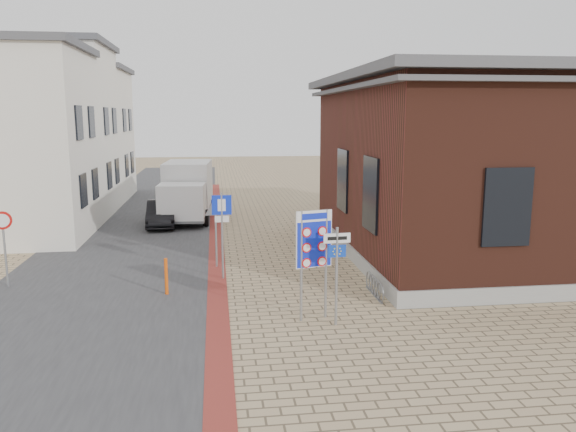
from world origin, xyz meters
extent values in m
plane|color=tan|center=(0.00, 0.00, 0.00)|extent=(120.00, 120.00, 0.00)
cube|color=#38383A|center=(-5.50, 15.00, 0.01)|extent=(7.00, 60.00, 0.02)
cube|color=maroon|center=(-2.00, 10.00, 0.01)|extent=(0.60, 40.00, 0.02)
cube|color=gray|center=(9.00, 7.00, 0.25)|extent=(12.15, 12.15, 0.50)
cube|color=#4C2318|center=(9.00, 7.00, 3.50)|extent=(12.00, 12.00, 6.00)
cube|color=#4D4E52|center=(9.00, 7.00, 6.65)|extent=(13.00, 13.00, 0.30)
cube|color=#4D4E52|center=(9.00, 7.00, 6.25)|extent=(12.70, 12.70, 0.15)
cube|color=black|center=(2.98, 4.00, 2.80)|extent=(0.12, 1.60, 2.40)
cube|color=black|center=(2.98, 8.00, 2.80)|extent=(0.12, 1.60, 2.40)
cube|color=black|center=(6.00, 0.98, 2.80)|extent=(1.40, 0.12, 2.20)
cube|color=silver|center=(-11.00, 12.00, 4.00)|extent=(7.00, 6.00, 8.00)
cube|color=black|center=(-7.48, 10.80, 2.20)|extent=(0.10, 1.10, 1.40)
cube|color=black|center=(-7.48, 13.20, 2.20)|extent=(0.10, 1.10, 1.40)
cube|color=black|center=(-7.48, 10.80, 5.00)|extent=(0.10, 1.10, 1.40)
cube|color=black|center=(-7.48, 13.20, 5.00)|extent=(0.10, 1.10, 1.40)
cube|color=silver|center=(-11.00, 18.00, 4.40)|extent=(7.00, 6.00, 8.80)
cube|color=#4D4E52|center=(-11.00, 18.00, 8.95)|extent=(7.40, 6.40, 0.30)
cube|color=black|center=(-7.48, 16.80, 2.20)|extent=(0.10, 1.10, 1.40)
cube|color=black|center=(-7.48, 19.20, 2.20)|extent=(0.10, 1.10, 1.40)
cube|color=black|center=(-7.48, 16.80, 5.00)|extent=(0.10, 1.10, 1.40)
cube|color=black|center=(-7.48, 19.20, 5.00)|extent=(0.10, 1.10, 1.40)
cube|color=silver|center=(-11.00, 24.00, 4.00)|extent=(7.00, 6.00, 8.00)
cube|color=#4D4E52|center=(-11.00, 24.00, 8.15)|extent=(7.40, 6.40, 0.30)
cube|color=black|center=(-7.48, 22.80, 2.20)|extent=(0.10, 1.10, 1.40)
cube|color=black|center=(-7.48, 25.20, 2.20)|extent=(0.10, 1.10, 1.40)
cube|color=black|center=(-7.48, 22.80, 5.00)|extent=(0.10, 1.10, 1.40)
cube|color=black|center=(-7.48, 25.20, 5.00)|extent=(0.10, 1.10, 1.40)
torus|color=slate|center=(2.65, 1.60, 0.28)|extent=(0.04, 0.60, 0.60)
torus|color=slate|center=(2.65, 1.90, 0.28)|extent=(0.04, 0.60, 0.60)
torus|color=slate|center=(2.65, 2.20, 0.28)|extent=(0.04, 0.60, 0.60)
torus|color=slate|center=(2.65, 2.50, 0.28)|extent=(0.04, 0.60, 0.60)
torus|color=slate|center=(2.65, 2.80, 0.28)|extent=(0.04, 0.60, 0.60)
cube|color=slate|center=(2.65, 2.20, 0.02)|extent=(0.08, 1.60, 0.04)
imported|color=black|center=(-4.61, 13.91, 0.62)|extent=(1.51, 3.82, 1.24)
cube|color=slate|center=(-3.45, 15.27, 0.46)|extent=(2.51, 5.66, 0.26)
cube|color=white|center=(-3.57, 13.33, 1.28)|extent=(2.26, 1.88, 1.64)
cube|color=black|center=(-3.62, 12.56, 1.59)|extent=(1.95, 0.21, 0.82)
cube|color=white|center=(-3.39, 16.19, 1.79)|extent=(2.49, 3.83, 2.25)
cylinder|color=black|center=(-4.63, 13.71, 0.41)|extent=(0.31, 0.83, 0.82)
cylinder|color=black|center=(-2.48, 13.57, 0.41)|extent=(0.31, 0.83, 0.82)
cylinder|color=black|center=(-4.41, 16.98, 0.41)|extent=(0.31, 0.83, 0.82)
cylinder|color=black|center=(-2.27, 16.84, 0.41)|extent=(0.31, 0.83, 0.82)
cylinder|color=gray|center=(0.16, 0.41, 1.46)|extent=(0.07, 0.07, 2.91)
cylinder|color=gray|center=(0.84, 0.59, 1.46)|extent=(0.07, 0.07, 2.91)
cube|color=white|center=(0.50, 0.50, 2.16)|extent=(0.97, 0.29, 1.50)
cube|color=#1022C0|center=(0.50, 0.50, 2.16)|extent=(0.94, 0.29, 1.46)
cube|color=white|center=(0.50, 0.50, 2.76)|extent=(0.94, 0.29, 0.28)
cylinder|color=gray|center=(1.00, 0.01, 1.28)|extent=(0.07, 0.07, 2.56)
cube|color=white|center=(1.00, 0.01, 2.28)|extent=(0.69, 0.09, 0.24)
cube|color=#0F38B7|center=(1.00, 0.01, 1.95)|extent=(0.47, 0.07, 0.31)
cylinder|color=gray|center=(-1.80, 4.50, 1.43)|extent=(0.07, 0.07, 2.87)
cube|color=#102CCB|center=(-1.80, 4.50, 2.46)|extent=(0.63, 0.04, 0.63)
cube|color=white|center=(-1.80, 4.50, 2.01)|extent=(0.46, 0.04, 0.21)
cylinder|color=gray|center=(-2.00, 6.00, 1.20)|extent=(0.07, 0.07, 2.40)
cylinder|color=gray|center=(-8.50, 4.50, 1.20)|extent=(0.07, 0.07, 2.40)
cylinder|color=#B7100D|center=(-8.50, 4.50, 2.12)|extent=(0.55, 0.21, 0.57)
cylinder|color=#ED540C|center=(-3.50, 3.07, 0.56)|extent=(0.13, 0.13, 1.12)
camera|label=1|loc=(-1.99, -13.39, 5.30)|focal=35.00mm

